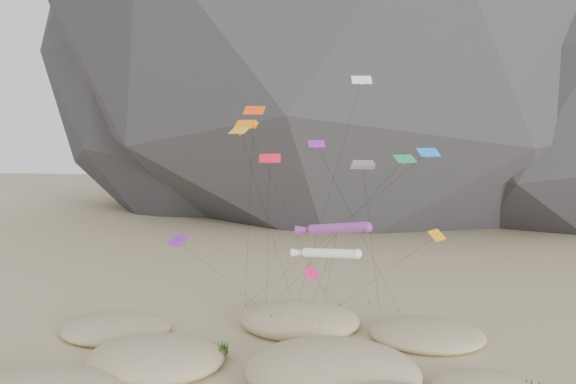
# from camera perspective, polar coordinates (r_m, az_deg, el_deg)

# --- Properties ---
(dunes) EXTENTS (47.73, 36.63, 4.50)m
(dunes) POSITION_cam_1_polar(r_m,az_deg,el_deg) (52.61, -1.78, -17.43)
(dunes) COLOR #CCB789
(dunes) RESTS_ON ground
(dune_grass) EXTENTS (42.29, 27.49, 1.51)m
(dune_grass) POSITION_cam_1_polar(r_m,az_deg,el_deg) (53.03, -0.01, -17.15)
(dune_grass) COLOR black
(dune_grass) RESTS_ON ground
(kite_stakes) EXTENTS (20.31, 7.56, 0.30)m
(kite_stakes) POSITION_cam_1_polar(r_m,az_deg,el_deg) (70.79, 3.63, -11.78)
(kite_stakes) COLOR #3F2D1E
(kite_stakes) RESTS_ON ground
(rainbow_tube_kite) EXTENTS (7.55, 15.02, 13.44)m
(rainbow_tube_kite) POSITION_cam_1_polar(r_m,az_deg,el_deg) (54.08, 4.82, -3.71)
(rainbow_tube_kite) COLOR red
(rainbow_tube_kite) RESTS_ON ground
(white_tube_kite) EXTENTS (7.34, 11.18, 10.57)m
(white_tube_kite) POSITION_cam_1_polar(r_m,az_deg,el_deg) (56.24, 4.00, -6.23)
(white_tube_kite) COLOR white
(white_tube_kite) RESTS_ON ground
(orange_parafoil) EXTENTS (9.45, 12.51, 23.12)m
(orange_parafoil) POSITION_cam_1_polar(r_m,az_deg,el_deg) (59.45, -4.15, 6.60)
(orange_parafoil) COLOR orange
(orange_parafoil) RESTS_ON ground
(multi_parafoil) EXTENTS (3.56, 9.89, 18.92)m
(multi_parafoil) POSITION_cam_1_polar(r_m,az_deg,el_deg) (58.99, 7.62, 2.59)
(multi_parafoil) COLOR orange
(multi_parafoil) RESTS_ON ground
(delta_kites) EXTENTS (26.91, 19.44, 27.63)m
(delta_kites) POSITION_cam_1_polar(r_m,az_deg,el_deg) (55.62, 3.01, 1.61)
(delta_kites) COLOR blue
(delta_kites) RESTS_ON ground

